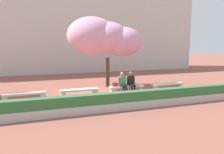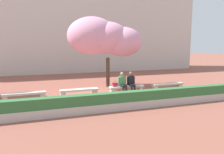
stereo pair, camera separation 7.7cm
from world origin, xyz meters
name	(u,v)px [view 1 (the left image)]	position (x,y,z in m)	size (l,w,h in m)	color
ground_plane	(104,95)	(0.00, 0.00, 0.00)	(100.00, 100.00, 0.00)	#8E5142
building_facade	(70,23)	(0.00, 12.16, 5.11)	(28.00, 4.00, 10.22)	beige
stone_bench_west_end	(24,95)	(-4.28, 0.00, 0.31)	(2.14, 0.45, 0.45)	#BCB7AD
stone_bench_near_west	(79,91)	(-1.43, 0.00, 0.31)	(2.14, 0.45, 0.45)	#BCB7AD
stone_bench_center	(127,88)	(1.43, 0.00, 0.31)	(2.14, 0.45, 0.45)	#BCB7AD
stone_bench_near_east	(167,85)	(4.28, 0.00, 0.31)	(2.14, 0.45, 0.45)	#BCB7AD
person_seated_left	(123,82)	(1.15, -0.05, 0.70)	(0.51, 0.70, 1.29)	black
person_seated_right	(131,82)	(1.71, -0.05, 0.70)	(0.51, 0.69, 1.29)	black
handbag	(115,84)	(0.69, 0.01, 0.58)	(0.30, 0.15, 0.34)	#A3232D
cherry_tree_main	(104,38)	(0.81, 2.42, 3.34)	(5.01, 3.28, 4.73)	#473323
planter_hedge_foreground	(123,101)	(0.00, -2.96, 0.39)	(14.16, 0.50, 0.80)	#BCB7AD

